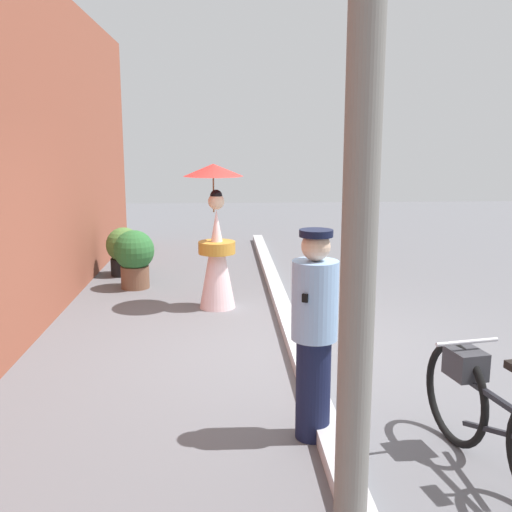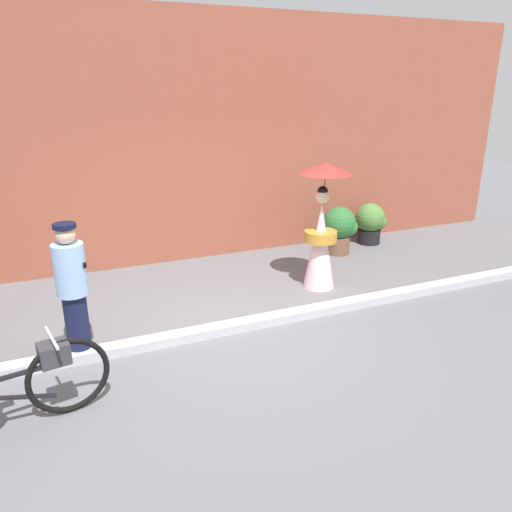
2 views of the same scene
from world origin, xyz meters
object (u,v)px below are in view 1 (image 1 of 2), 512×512
object	(u,v)px
potted_plant_small	(125,249)
utility_pole	(364,101)
person_officer	(314,331)
person_with_parasol	(216,238)
bicycle_near_officer	(493,414)
potted_plant_by_door	(135,256)

from	to	relation	value
potted_plant_small	utility_pole	size ratio (longest dim) A/B	0.17
potted_plant_small	utility_pole	xyz separation A→B (m)	(-6.91, -2.30, 1.97)
person_officer	person_with_parasol	distance (m)	3.67
person_with_parasol	potted_plant_small	xyz separation A→B (m)	(2.04, 1.54, -0.52)
person_officer	person_with_parasol	world-z (taller)	person_with_parasol
bicycle_near_officer	potted_plant_by_door	distance (m)	6.15
potted_plant_small	potted_plant_by_door	bearing A→B (deg)	-161.29
person_officer	person_with_parasol	xyz separation A→B (m)	(3.59, 0.75, 0.11)
person_with_parasol	potted_plant_by_door	distance (m)	1.74
person_with_parasol	potted_plant_small	distance (m)	2.61
utility_pole	potted_plant_by_door	bearing A→B (deg)	18.40
person_with_parasol	utility_pole	size ratio (longest dim) A/B	0.40
potted_plant_by_door	utility_pole	bearing A→B (deg)	-161.60
person_officer	potted_plant_small	world-z (taller)	person_officer
bicycle_near_officer	person_officer	size ratio (longest dim) A/B	1.09
bicycle_near_officer	person_with_parasol	size ratio (longest dim) A/B	0.91
bicycle_near_officer	potted_plant_small	distance (m)	7.09
bicycle_near_officer	person_with_parasol	distance (m)	4.60
bicycle_near_officer	utility_pole	bearing A→B (deg)	122.38
person_with_parasol	potted_plant_small	world-z (taller)	person_with_parasol
potted_plant_by_door	person_officer	bearing A→B (deg)	-157.21
potted_plant_small	bicycle_near_officer	bearing A→B (deg)	-151.28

